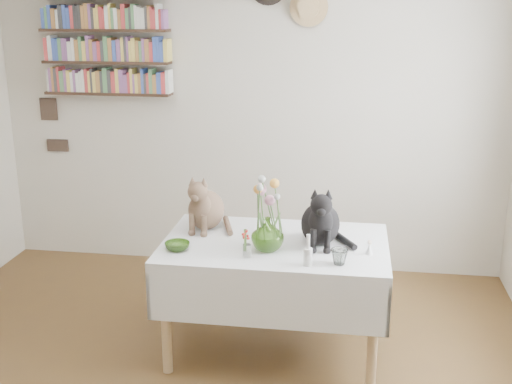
% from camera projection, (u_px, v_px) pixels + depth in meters
% --- Properties ---
extents(room, '(4.08, 4.58, 2.58)m').
position_uv_depth(room, '(169.00, 197.00, 2.86)').
color(room, brown).
rests_on(room, ground).
extents(dining_table, '(1.33, 0.86, 0.71)m').
position_uv_depth(dining_table, '(275.00, 269.00, 3.86)').
color(dining_table, white).
rests_on(dining_table, room).
extents(tabby_cat, '(0.29, 0.35, 0.37)m').
position_uv_depth(tabby_cat, '(206.00, 200.00, 4.01)').
color(tabby_cat, '#7C6145').
rests_on(tabby_cat, dining_table).
extents(black_cat, '(0.27, 0.33, 0.38)m').
position_uv_depth(black_cat, '(321.00, 213.00, 3.75)').
color(black_cat, black).
rests_on(black_cat, dining_table).
extents(flower_vase, '(0.20, 0.20, 0.20)m').
position_uv_depth(flower_vase, '(268.00, 234.00, 3.66)').
color(flower_vase, '#78AD44').
rests_on(flower_vase, dining_table).
extents(green_bowl, '(0.18, 0.18, 0.05)m').
position_uv_depth(green_bowl, '(177.00, 246.00, 3.69)').
color(green_bowl, '#78AD44').
rests_on(green_bowl, dining_table).
extents(drinking_glass, '(0.12, 0.12, 0.09)m').
position_uv_depth(drinking_glass, '(339.00, 257.00, 3.48)').
color(drinking_glass, white).
rests_on(drinking_glass, dining_table).
extents(candlestick, '(0.05, 0.05, 0.18)m').
position_uv_depth(candlestick, '(308.00, 255.00, 3.46)').
color(candlestick, white).
rests_on(candlestick, dining_table).
extents(berry_jar, '(0.05, 0.05, 0.19)m').
position_uv_depth(berry_jar, '(247.00, 243.00, 3.57)').
color(berry_jar, white).
rests_on(berry_jar, dining_table).
extents(porcelain_figurine, '(0.05, 0.05, 0.09)m').
position_uv_depth(porcelain_figurine, '(369.00, 248.00, 3.62)').
color(porcelain_figurine, white).
rests_on(porcelain_figurine, dining_table).
extents(flower_bouquet, '(0.17, 0.13, 0.39)m').
position_uv_depth(flower_bouquet, '(268.00, 193.00, 3.60)').
color(flower_bouquet, '#4C7233').
rests_on(flower_bouquet, flower_vase).
extents(bookshelf_unit, '(1.00, 0.16, 0.91)m').
position_uv_depth(bookshelf_unit, '(105.00, 35.00, 4.90)').
color(bookshelf_unit, '#301E13').
rests_on(bookshelf_unit, room).
extents(wall_art_plaques, '(0.21, 0.02, 0.44)m').
position_uv_depth(wall_art_plaques, '(52.00, 124.00, 5.24)').
color(wall_art_plaques, '#38281E').
rests_on(wall_art_plaques, room).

